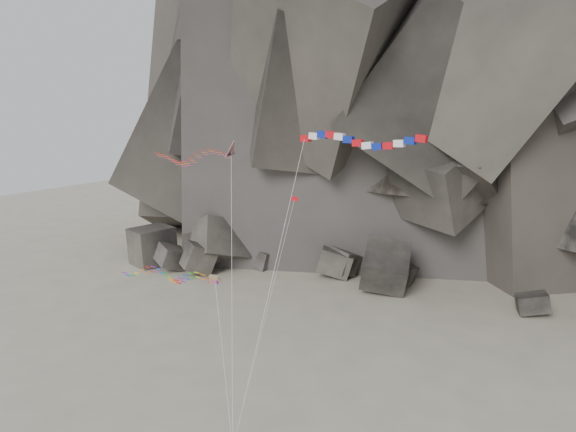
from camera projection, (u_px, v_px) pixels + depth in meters
The scene contains 7 objects.
ground at pixel (232, 397), 52.30m from camera, with size 260.00×260.00×0.00m, color #A89F87.
headland at pixel (453, 21), 103.25m from camera, with size 110.00×70.00×84.00m, color #4E4840, non-canonical shape.
boulder_field at pixel (247, 258), 90.77m from camera, with size 67.01×18.35×9.85m.
delta_kite at pixel (188, 156), 52.03m from camera, with size 16.16×11.04×22.39m.
banner_kite at pixel (358, 141), 44.54m from camera, with size 10.96×11.84×23.23m.
parafoil_kite at pixel (163, 274), 53.41m from camera, with size 19.82×8.17×10.57m.
pennant_kite at pixel (284, 241), 45.96m from camera, with size 0.60×9.79×17.79m.
Camera 1 is at (28.91, -38.68, 26.79)m, focal length 35.00 mm.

